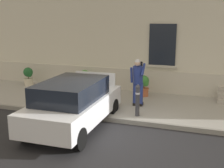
# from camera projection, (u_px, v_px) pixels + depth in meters

# --- Properties ---
(ground_plane) EXTENTS (80.00, 80.00, 0.00)m
(ground_plane) POSITION_uv_depth(u_px,v_px,m) (121.00, 135.00, 8.59)
(ground_plane) COLOR #232326
(sidewalk) EXTENTS (24.00, 3.60, 0.15)m
(sidewalk) POSITION_uv_depth(u_px,v_px,m) (143.00, 105.00, 11.14)
(sidewalk) COLOR #99968E
(sidewalk) RESTS_ON ground
(curb_edge) EXTENTS (24.00, 0.12, 0.15)m
(curb_edge) POSITION_uv_depth(u_px,v_px,m) (130.00, 122.00, 9.43)
(curb_edge) COLOR gray
(curb_edge) RESTS_ON ground
(building_facade) EXTENTS (24.00, 1.52, 7.50)m
(building_facade) POSITION_uv_depth(u_px,v_px,m) (159.00, 7.00, 12.60)
(building_facade) COLOR beige
(building_facade) RESTS_ON ground
(hatchback_car_white) EXTENTS (1.84, 4.09, 1.50)m
(hatchback_car_white) POSITION_uv_depth(u_px,v_px,m) (74.00, 103.00, 8.97)
(hatchback_car_white) COLOR white
(hatchback_car_white) RESTS_ON ground
(bollard_near_person) EXTENTS (0.15, 0.15, 1.04)m
(bollard_near_person) POSITION_uv_depth(u_px,v_px,m) (138.00, 99.00, 9.62)
(bollard_near_person) COLOR #333338
(bollard_near_person) RESTS_ON sidewalk
(person_on_phone) EXTENTS (0.51, 0.51, 1.74)m
(person_on_phone) POSITION_uv_depth(u_px,v_px,m) (138.00, 79.00, 10.58)
(person_on_phone) COLOR navy
(person_on_phone) RESTS_ON sidewalk
(planter_cream) EXTENTS (0.44, 0.44, 0.86)m
(planter_cream) POSITION_uv_depth(u_px,v_px,m) (28.00, 76.00, 13.86)
(planter_cream) COLOR beige
(planter_cream) RESTS_ON sidewalk
(planter_charcoal) EXTENTS (0.44, 0.44, 0.86)m
(planter_charcoal) POSITION_uv_depth(u_px,v_px,m) (85.00, 79.00, 13.25)
(planter_charcoal) COLOR #2D2D30
(planter_charcoal) RESTS_ON sidewalk
(planter_terracotta) EXTENTS (0.44, 0.44, 0.86)m
(planter_terracotta) POSITION_uv_depth(u_px,v_px,m) (144.00, 85.00, 12.05)
(planter_terracotta) COLOR #B25B38
(planter_terracotta) RESTS_ON sidewalk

